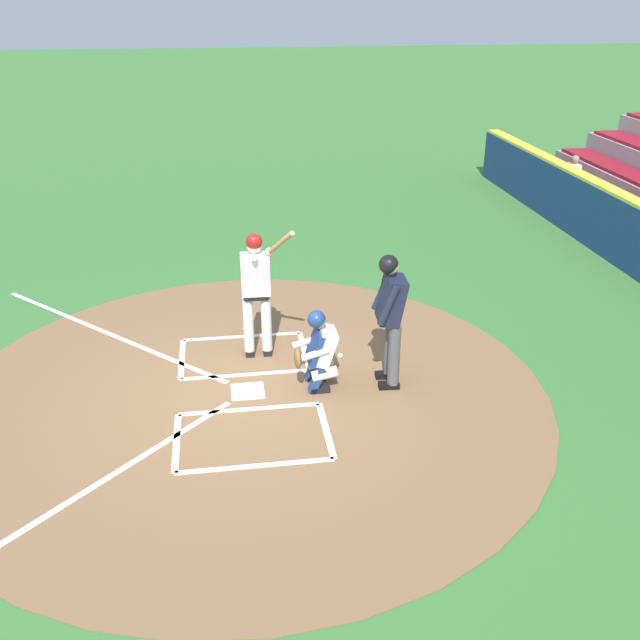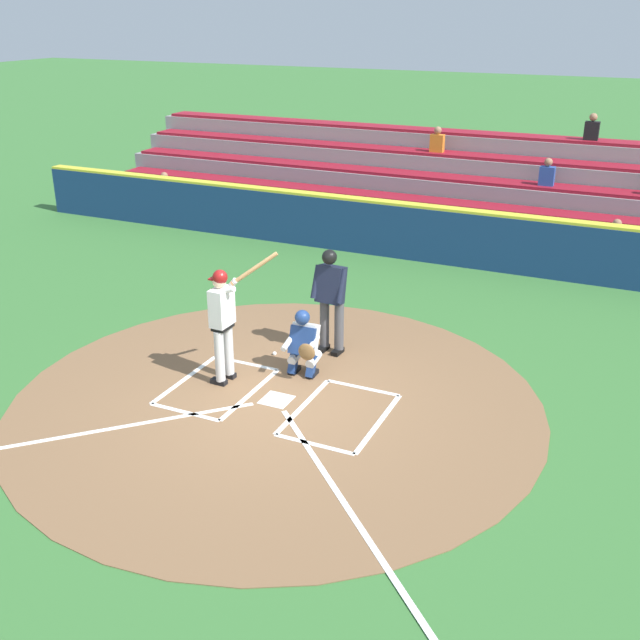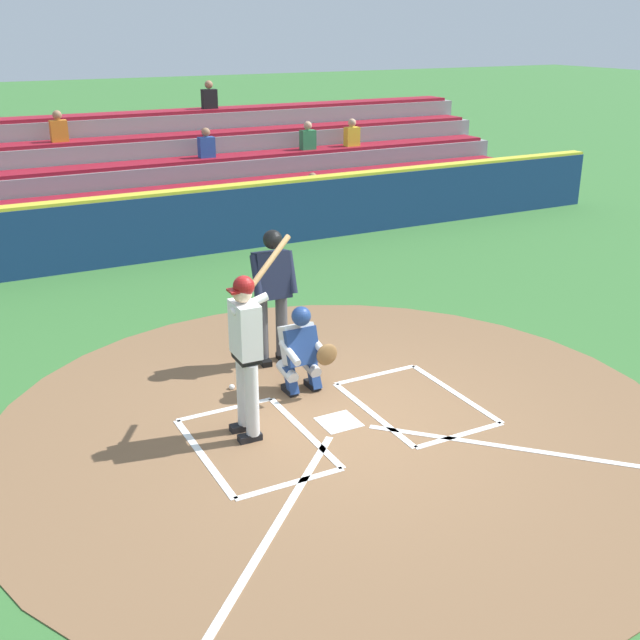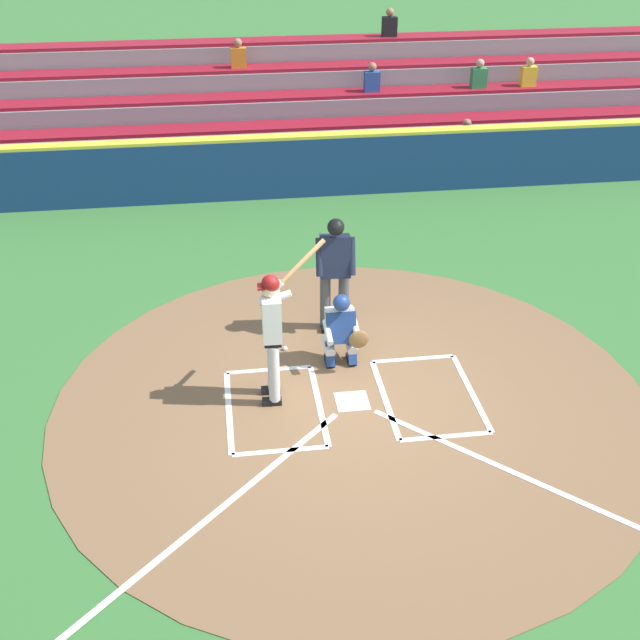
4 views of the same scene
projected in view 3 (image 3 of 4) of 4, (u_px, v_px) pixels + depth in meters
ground_plane at (339, 423)px, 9.01m from camera, size 120.00×120.00×0.00m
dirt_circle at (339, 423)px, 9.01m from camera, size 8.00×8.00×0.01m
home_plate_and_chalk at (379, 457)px, 8.27m from camera, size 7.93×4.91×0.01m
batter at (246, 344)px, 8.36m from camera, size 0.94×0.69×2.13m
catcher at (302, 348)px, 9.59m from camera, size 0.59×0.60×1.13m
plate_umpire at (272, 288)px, 10.22m from camera, size 0.60×0.44×1.86m
baseball at (232, 387)px, 9.81m from camera, size 0.07×0.07×0.07m
backstop_wall at (150, 227)px, 14.98m from camera, size 22.00×0.36×1.31m
bleacher_stand at (109, 187)px, 17.61m from camera, size 20.00×4.25×3.00m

